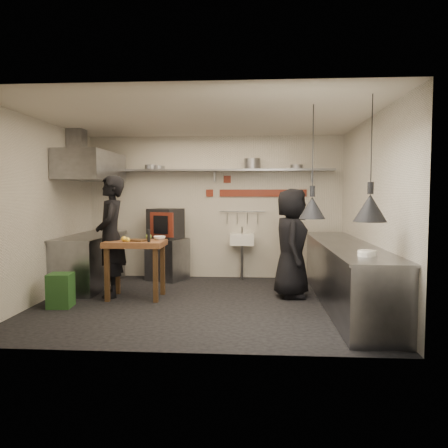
# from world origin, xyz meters

# --- Properties ---
(floor) EXTENTS (5.00, 5.00, 0.00)m
(floor) POSITION_xyz_m (0.00, 0.00, 0.00)
(floor) COLOR black
(floor) RESTS_ON ground
(ceiling) EXTENTS (5.00, 5.00, 0.00)m
(ceiling) POSITION_xyz_m (0.00, 0.00, 2.80)
(ceiling) COLOR silver
(ceiling) RESTS_ON floor
(wall_back) EXTENTS (5.00, 0.04, 2.80)m
(wall_back) POSITION_xyz_m (0.00, 2.10, 1.40)
(wall_back) COLOR silver
(wall_back) RESTS_ON floor
(wall_front) EXTENTS (5.00, 0.04, 2.80)m
(wall_front) POSITION_xyz_m (0.00, -2.10, 1.40)
(wall_front) COLOR silver
(wall_front) RESTS_ON floor
(wall_left) EXTENTS (0.04, 4.20, 2.80)m
(wall_left) POSITION_xyz_m (-2.50, 0.00, 1.40)
(wall_left) COLOR silver
(wall_left) RESTS_ON floor
(wall_right) EXTENTS (0.04, 4.20, 2.80)m
(wall_right) POSITION_xyz_m (2.50, 0.00, 1.40)
(wall_right) COLOR silver
(wall_right) RESTS_ON floor
(red_band_horiz) EXTENTS (1.70, 0.02, 0.14)m
(red_band_horiz) POSITION_xyz_m (0.95, 2.08, 1.68)
(red_band_horiz) COLOR maroon
(red_band_horiz) RESTS_ON wall_back
(red_band_vert) EXTENTS (0.14, 0.02, 1.10)m
(red_band_vert) POSITION_xyz_m (1.55, 2.08, 1.20)
(red_band_vert) COLOR maroon
(red_band_vert) RESTS_ON wall_back
(red_tile_a) EXTENTS (0.14, 0.02, 0.14)m
(red_tile_a) POSITION_xyz_m (0.25, 2.08, 1.95)
(red_tile_a) COLOR maroon
(red_tile_a) RESTS_ON wall_back
(red_tile_b) EXTENTS (0.14, 0.02, 0.14)m
(red_tile_b) POSITION_xyz_m (-0.10, 2.08, 1.68)
(red_tile_b) COLOR maroon
(red_tile_b) RESTS_ON wall_back
(back_shelf) EXTENTS (4.60, 0.34, 0.04)m
(back_shelf) POSITION_xyz_m (0.00, 1.92, 2.12)
(back_shelf) COLOR slate
(back_shelf) RESTS_ON wall_back
(shelf_bracket_left) EXTENTS (0.04, 0.06, 0.24)m
(shelf_bracket_left) POSITION_xyz_m (-1.90, 2.07, 2.02)
(shelf_bracket_left) COLOR slate
(shelf_bracket_left) RESTS_ON wall_back
(shelf_bracket_mid) EXTENTS (0.04, 0.06, 0.24)m
(shelf_bracket_mid) POSITION_xyz_m (0.00, 2.07, 2.02)
(shelf_bracket_mid) COLOR slate
(shelf_bracket_mid) RESTS_ON wall_back
(shelf_bracket_right) EXTENTS (0.04, 0.06, 0.24)m
(shelf_bracket_right) POSITION_xyz_m (1.90, 2.07, 2.02)
(shelf_bracket_right) COLOR slate
(shelf_bracket_right) RESTS_ON wall_back
(pan_far_left) EXTENTS (0.28, 0.28, 0.09)m
(pan_far_left) POSITION_xyz_m (-1.22, 1.92, 2.19)
(pan_far_left) COLOR slate
(pan_far_left) RESTS_ON back_shelf
(pan_mid_left) EXTENTS (0.27, 0.27, 0.07)m
(pan_mid_left) POSITION_xyz_m (-1.09, 1.92, 2.18)
(pan_mid_left) COLOR slate
(pan_mid_left) RESTS_ON back_shelf
(stock_pot) EXTENTS (0.36, 0.36, 0.20)m
(stock_pot) POSITION_xyz_m (0.74, 1.92, 2.24)
(stock_pot) COLOR slate
(stock_pot) RESTS_ON back_shelf
(pan_right) EXTENTS (0.26, 0.26, 0.08)m
(pan_right) POSITION_xyz_m (1.59, 1.92, 2.18)
(pan_right) COLOR slate
(pan_right) RESTS_ON back_shelf
(oven_stand) EXTENTS (0.85, 0.82, 0.80)m
(oven_stand) POSITION_xyz_m (-0.89, 1.77, 0.40)
(oven_stand) COLOR slate
(oven_stand) RESTS_ON floor
(combi_oven) EXTENTS (0.71, 0.70, 0.58)m
(combi_oven) POSITION_xyz_m (-0.93, 1.78, 1.09)
(combi_oven) COLOR black
(combi_oven) RESTS_ON oven_stand
(oven_door) EXTENTS (0.49, 0.25, 0.46)m
(oven_door) POSITION_xyz_m (-0.94, 1.50, 1.09)
(oven_door) COLOR maroon
(oven_door) RESTS_ON combi_oven
(oven_glass) EXTENTS (0.30, 0.15, 0.34)m
(oven_glass) POSITION_xyz_m (-0.96, 1.46, 1.09)
(oven_glass) COLOR black
(oven_glass) RESTS_ON oven_door
(hand_sink) EXTENTS (0.46, 0.34, 0.22)m
(hand_sink) POSITION_xyz_m (0.55, 1.92, 0.78)
(hand_sink) COLOR white
(hand_sink) RESTS_ON wall_back
(sink_tap) EXTENTS (0.03, 0.03, 0.14)m
(sink_tap) POSITION_xyz_m (0.55, 1.92, 0.96)
(sink_tap) COLOR slate
(sink_tap) RESTS_ON hand_sink
(sink_drain) EXTENTS (0.06, 0.06, 0.66)m
(sink_drain) POSITION_xyz_m (0.55, 1.88, 0.34)
(sink_drain) COLOR slate
(sink_drain) RESTS_ON floor
(utensil_rail) EXTENTS (0.90, 0.02, 0.02)m
(utensil_rail) POSITION_xyz_m (0.55, 2.06, 1.32)
(utensil_rail) COLOR slate
(utensil_rail) RESTS_ON wall_back
(counter_right) EXTENTS (0.70, 3.80, 0.90)m
(counter_right) POSITION_xyz_m (2.15, 0.00, 0.45)
(counter_right) COLOR slate
(counter_right) RESTS_ON floor
(counter_right_top) EXTENTS (0.76, 3.90, 0.03)m
(counter_right_top) POSITION_xyz_m (2.15, 0.00, 0.92)
(counter_right_top) COLOR slate
(counter_right_top) RESTS_ON counter_right
(plate_stack) EXTENTS (0.24, 0.24, 0.07)m
(plate_stack) POSITION_xyz_m (2.12, -1.27, 0.96)
(plate_stack) COLOR white
(plate_stack) RESTS_ON counter_right_top
(small_bowl_right) EXTENTS (0.20, 0.20, 0.05)m
(small_bowl_right) POSITION_xyz_m (2.10, -1.31, 0.96)
(small_bowl_right) COLOR white
(small_bowl_right) RESTS_ON counter_right_top
(counter_left) EXTENTS (0.70, 1.90, 0.90)m
(counter_left) POSITION_xyz_m (-2.15, 1.05, 0.45)
(counter_left) COLOR slate
(counter_left) RESTS_ON floor
(counter_left_top) EXTENTS (0.76, 2.00, 0.03)m
(counter_left_top) POSITION_xyz_m (-2.15, 1.05, 0.92)
(counter_left_top) COLOR slate
(counter_left_top) RESTS_ON counter_left
(extractor_hood) EXTENTS (0.78, 1.60, 0.50)m
(extractor_hood) POSITION_xyz_m (-2.10, 1.05, 2.15)
(extractor_hood) COLOR slate
(extractor_hood) RESTS_ON ceiling
(hood_duct) EXTENTS (0.28, 0.28, 0.50)m
(hood_duct) POSITION_xyz_m (-2.35, 1.05, 2.55)
(hood_duct) COLOR slate
(hood_duct) RESTS_ON ceiling
(green_bin) EXTENTS (0.36, 0.36, 0.50)m
(green_bin) POSITION_xyz_m (-2.06, -0.38, 0.25)
(green_bin) COLOR #234F20
(green_bin) RESTS_ON floor
(prep_table) EXTENTS (0.92, 0.64, 0.92)m
(prep_table) POSITION_xyz_m (-1.10, 0.26, 0.46)
(prep_table) COLOR brown
(prep_table) RESTS_ON floor
(cutting_board) EXTENTS (0.39, 0.33, 0.02)m
(cutting_board) POSITION_xyz_m (-1.08, 0.24, 0.93)
(cutting_board) COLOR #472E18
(cutting_board) RESTS_ON prep_table
(pepper_mill) EXTENTS (0.06, 0.06, 0.20)m
(pepper_mill) POSITION_xyz_m (-0.84, 0.08, 1.02)
(pepper_mill) COLOR black
(pepper_mill) RESTS_ON prep_table
(lemon_a) EXTENTS (0.11, 0.11, 0.09)m
(lemon_a) POSITION_xyz_m (-1.26, 0.15, 0.96)
(lemon_a) COLOR gold
(lemon_a) RESTS_ON prep_table
(lemon_b) EXTENTS (0.09, 0.09, 0.07)m
(lemon_b) POSITION_xyz_m (-1.17, 0.05, 0.96)
(lemon_b) COLOR gold
(lemon_b) RESTS_ON prep_table
(veg_ball) EXTENTS (0.12, 0.12, 0.09)m
(veg_ball) POSITION_xyz_m (-0.94, 0.45, 0.97)
(veg_ball) COLOR olive
(veg_ball) RESTS_ON prep_table
(steel_tray) EXTENTS (0.20, 0.15, 0.03)m
(steel_tray) POSITION_xyz_m (-1.34, 0.43, 0.94)
(steel_tray) COLOR slate
(steel_tray) RESTS_ON prep_table
(bowl) EXTENTS (0.21, 0.21, 0.06)m
(bowl) POSITION_xyz_m (-0.75, 0.43, 0.95)
(bowl) COLOR white
(bowl) RESTS_ON prep_table
(heat_lamp_near) EXTENTS (0.37, 0.37, 1.45)m
(heat_lamp_near) POSITION_xyz_m (1.52, -0.86, 2.07)
(heat_lamp_near) COLOR black
(heat_lamp_near) RESTS_ON ceiling
(heat_lamp_far) EXTENTS (0.46, 0.46, 1.46)m
(heat_lamp_far) POSITION_xyz_m (2.11, -1.40, 2.07)
(heat_lamp_far) COLOR black
(heat_lamp_far) RESTS_ON ceiling
(chef_left) EXTENTS (0.63, 0.81, 1.96)m
(chef_left) POSITION_xyz_m (-1.54, 0.37, 0.98)
(chef_left) COLOR black
(chef_left) RESTS_ON floor
(chef_right) EXTENTS (0.61, 0.89, 1.75)m
(chef_right) POSITION_xyz_m (1.38, 0.49, 0.87)
(chef_right) COLOR black
(chef_right) RESTS_ON floor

